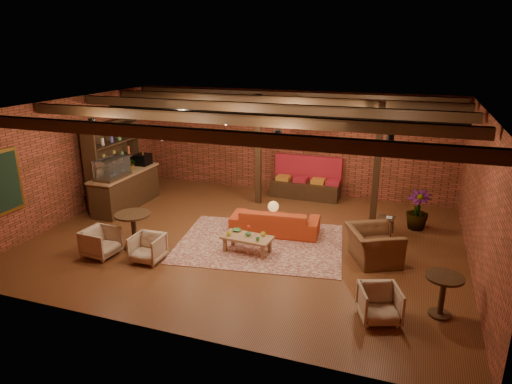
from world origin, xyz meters
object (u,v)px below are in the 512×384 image
(armchair_a, at_px, (101,241))
(armchair_far, at_px, (380,302))
(side_table_lamp, at_px, (273,209))
(round_table_right, at_px, (443,289))
(sofa, at_px, (275,221))
(armchair_right, at_px, (374,240))
(coffee_table, at_px, (247,238))
(side_table_book, at_px, (386,219))
(plant_tall, at_px, (422,171))
(round_table_left, at_px, (134,225))
(armchair_b, at_px, (147,247))

(armchair_a, height_order, armchair_far, armchair_a)
(side_table_lamp, relative_size, round_table_right, 1.11)
(sofa, distance_m, armchair_right, 2.59)
(coffee_table, xyz_separation_m, side_table_lamp, (0.24, 1.23, 0.30))
(armchair_right, relative_size, armchair_far, 1.69)
(coffee_table, relative_size, armchair_right, 1.02)
(armchair_a, distance_m, side_table_book, 6.80)
(armchair_a, height_order, round_table_right, round_table_right)
(coffee_table, bearing_deg, sofa, 77.55)
(sofa, distance_m, coffee_table, 1.29)
(coffee_table, height_order, armchair_far, armchair_far)
(sofa, xyz_separation_m, armchair_right, (2.47, -0.78, 0.18))
(armchair_far, bearing_deg, armchair_a, 154.91)
(armchair_far, xyz_separation_m, plant_tall, (0.55, 4.51, 1.19))
(armchair_right, bearing_deg, coffee_table, 73.77)
(armchair_far, height_order, plant_tall, plant_tall)
(coffee_table, bearing_deg, side_table_book, 36.06)
(side_table_lamp, relative_size, armchair_far, 1.25)
(armchair_a, xyz_separation_m, round_table_right, (7.10, -0.03, 0.16))
(sofa, distance_m, armchair_a, 4.14)
(side_table_lamp, bearing_deg, side_table_book, 18.21)
(armchair_far, bearing_deg, sofa, 112.48)
(coffee_table, distance_m, plant_tall, 4.69)
(armchair_right, bearing_deg, side_table_book, -31.51)
(side_table_lamp, bearing_deg, plant_tall, 24.03)
(armchair_right, bearing_deg, round_table_right, -169.12)
(coffee_table, height_order, round_table_left, round_table_left)
(sofa, relative_size, armchair_right, 1.90)
(side_table_book, xyz_separation_m, armchair_far, (0.18, -3.88, -0.07))
(round_table_left, relative_size, side_table_book, 1.85)
(armchair_right, distance_m, plant_tall, 2.63)
(side_table_lamp, height_order, armchair_right, armchair_right)
(sofa, bearing_deg, armchair_right, 156.50)
(round_table_left, xyz_separation_m, armchair_b, (0.65, -0.48, -0.24))
(round_table_right, bearing_deg, sofa, 146.29)
(coffee_table, bearing_deg, armchair_a, -157.53)
(sofa, relative_size, round_table_right, 2.84)
(sofa, height_order, armchair_a, armchair_a)
(coffee_table, xyz_separation_m, armchair_far, (3.07, -1.77, -0.01))
(armchair_right, distance_m, side_table_book, 1.63)
(coffee_table, relative_size, round_table_left, 1.38)
(round_table_left, height_order, armchair_b, round_table_left)
(plant_tall, bearing_deg, coffee_table, -142.86)
(armchair_b, relative_size, plant_tall, 0.22)
(round_table_left, relative_size, armchair_a, 1.20)
(coffee_table, bearing_deg, round_table_left, -165.78)
(armchair_a, xyz_separation_m, plant_tall, (6.64, 3.99, 1.17))
(sofa, xyz_separation_m, round_table_right, (3.80, -2.54, 0.19))
(armchair_b, xyz_separation_m, armchair_far, (4.97, -0.64, 0.01))
(side_table_book, bearing_deg, plant_tall, 41.16)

